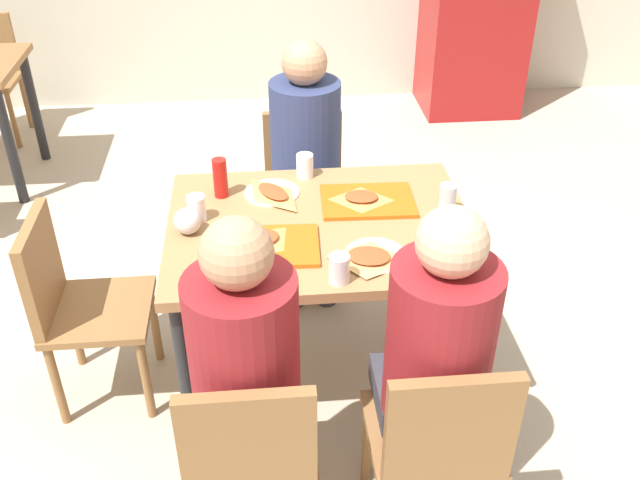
{
  "coord_description": "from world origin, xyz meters",
  "views": [
    {
      "loc": [
        -0.21,
        -2.24,
        2.18
      ],
      "look_at": [
        0.0,
        0.0,
        0.7
      ],
      "focal_mm": 39.89,
      "sensor_mm": 36.0,
      "label": 1
    }
  ],
  "objects_px": {
    "plastic_cup_a": "(305,166)",
    "plastic_cup_b": "(339,269)",
    "pizza_slice_b": "(361,198)",
    "pizza_slice_d": "(369,257)",
    "chair_far_side": "(304,185)",
    "tray_red_far": "(368,201)",
    "tray_red_near": "(268,246)",
    "condiment_bottle": "(220,178)",
    "main_table": "(320,245)",
    "soda_can": "(447,200)",
    "chair_left_end": "(74,299)",
    "chair_near_right": "(438,441)",
    "person_in_brown_jacket": "(435,350)",
    "pizza_slice_a": "(264,239)",
    "pizza_slice_c": "(273,193)",
    "chair_near_left": "(251,455)",
    "person_in_red": "(245,362)",
    "person_far_side": "(306,153)",
    "plastic_cup_c": "(197,208)",
    "paper_plate_center": "(272,193)",
    "foil_bundle": "(188,221)",
    "paper_plate_near_edge": "(375,256)"
  },
  "relations": [
    {
      "from": "chair_near_left",
      "to": "person_far_side",
      "type": "distance_m",
      "value": 1.54
    },
    {
      "from": "main_table",
      "to": "pizza_slice_c",
      "type": "relative_size",
      "value": 4.29
    },
    {
      "from": "person_in_brown_jacket",
      "to": "paper_plate_near_edge",
      "type": "relative_size",
      "value": 5.64
    },
    {
      "from": "paper_plate_center",
      "to": "foil_bundle",
      "type": "distance_m",
      "value": 0.41
    },
    {
      "from": "person_in_red",
      "to": "pizza_slice_c",
      "type": "relative_size",
      "value": 4.67
    },
    {
      "from": "pizza_slice_a",
      "to": "pizza_slice_c",
      "type": "bearing_deg",
      "value": 82.4
    },
    {
      "from": "main_table",
      "to": "tray_red_near",
      "type": "distance_m",
      "value": 0.27
    },
    {
      "from": "chair_near_right",
      "to": "plastic_cup_a",
      "type": "relative_size",
      "value": 8.31
    },
    {
      "from": "pizza_slice_b",
      "to": "person_far_side",
      "type": "bearing_deg",
      "value": 107.48
    },
    {
      "from": "chair_near_left",
      "to": "chair_left_end",
      "type": "relative_size",
      "value": 1.0
    },
    {
      "from": "plastic_cup_c",
      "to": "pizza_slice_c",
      "type": "bearing_deg",
      "value": 27.22
    },
    {
      "from": "chair_far_side",
      "to": "paper_plate_near_edge",
      "type": "height_order",
      "value": "chair_far_side"
    },
    {
      "from": "chair_near_left",
      "to": "soda_can",
      "type": "height_order",
      "value": "soda_can"
    },
    {
      "from": "pizza_slice_b",
      "to": "person_in_brown_jacket",
      "type": "bearing_deg",
      "value": -82.14
    },
    {
      "from": "main_table",
      "to": "pizza_slice_a",
      "type": "height_order",
      "value": "pizza_slice_a"
    },
    {
      "from": "main_table",
      "to": "paper_plate_center",
      "type": "relative_size",
      "value": 5.18
    },
    {
      "from": "person_in_red",
      "to": "plastic_cup_c",
      "type": "distance_m",
      "value": 0.77
    },
    {
      "from": "tray_red_far",
      "to": "pizza_slice_c",
      "type": "height_order",
      "value": "pizza_slice_c"
    },
    {
      "from": "chair_near_left",
      "to": "chair_far_side",
      "type": "xyz_separation_m",
      "value": [
        0.29,
        1.64,
        0.0
      ]
    },
    {
      "from": "person_in_brown_jacket",
      "to": "pizza_slice_c",
      "type": "bearing_deg",
      "value": 116.87
    },
    {
      "from": "chair_near_right",
      "to": "person_in_brown_jacket",
      "type": "distance_m",
      "value": 0.28
    },
    {
      "from": "pizza_slice_b",
      "to": "chair_far_side",
      "type": "bearing_deg",
      "value": 104.1
    },
    {
      "from": "person_in_red",
      "to": "plastic_cup_a",
      "type": "distance_m",
      "value": 1.08
    },
    {
      "from": "tray_red_near",
      "to": "plastic_cup_a",
      "type": "distance_m",
      "value": 0.55
    },
    {
      "from": "plastic_cup_a",
      "to": "plastic_cup_b",
      "type": "relative_size",
      "value": 1.0
    },
    {
      "from": "chair_far_side",
      "to": "pizza_slice_a",
      "type": "relative_size",
      "value": 3.86
    },
    {
      "from": "pizza_slice_a",
      "to": "plastic_cup_b",
      "type": "relative_size",
      "value": 2.15
    },
    {
      "from": "pizza_slice_b",
      "to": "pizza_slice_d",
      "type": "xyz_separation_m",
      "value": [
        -0.03,
        -0.39,
        -0.01
      ]
    },
    {
      "from": "plastic_cup_c",
      "to": "person_in_red",
      "type": "bearing_deg",
      "value": -77.06
    },
    {
      "from": "soda_can",
      "to": "chair_left_end",
      "type": "bearing_deg",
      "value": -179.13
    },
    {
      "from": "pizza_slice_b",
      "to": "pizza_slice_c",
      "type": "bearing_deg",
      "value": 165.89
    },
    {
      "from": "pizza_slice_a",
      "to": "chair_far_side",
      "type": "bearing_deg",
      "value": 77.35
    },
    {
      "from": "paper_plate_near_edge",
      "to": "plastic_cup_a",
      "type": "xyz_separation_m",
      "value": [
        -0.2,
        0.61,
        0.05
      ]
    },
    {
      "from": "chair_far_side",
      "to": "pizza_slice_b",
      "type": "height_order",
      "value": "chair_far_side"
    },
    {
      "from": "person_in_red",
      "to": "pizza_slice_d",
      "type": "relative_size",
      "value": 5.11
    },
    {
      "from": "person_in_brown_jacket",
      "to": "foil_bundle",
      "type": "relative_size",
      "value": 12.41
    },
    {
      "from": "chair_far_side",
      "to": "person_in_brown_jacket",
      "type": "relative_size",
      "value": 0.67
    },
    {
      "from": "main_table",
      "to": "chair_near_left",
      "type": "relative_size",
      "value": 1.37
    },
    {
      "from": "plastic_cup_a",
      "to": "plastic_cup_c",
      "type": "xyz_separation_m",
      "value": [
        -0.43,
        -0.3,
        0.0
      ]
    },
    {
      "from": "plastic_cup_c",
      "to": "soda_can",
      "type": "height_order",
      "value": "soda_can"
    },
    {
      "from": "chair_near_left",
      "to": "soda_can",
      "type": "bearing_deg",
      "value": 47.53
    },
    {
      "from": "chair_near_left",
      "to": "pizza_slice_b",
      "type": "relative_size",
      "value": 4.13
    },
    {
      "from": "paper_plate_center",
      "to": "chair_left_end",
      "type": "bearing_deg",
      "value": -163.03
    },
    {
      "from": "pizza_slice_b",
      "to": "plastic_cup_a",
      "type": "bearing_deg",
      "value": 129.92
    },
    {
      "from": "chair_far_side",
      "to": "pizza_slice_d",
      "type": "height_order",
      "value": "chair_far_side"
    },
    {
      "from": "tray_red_near",
      "to": "condiment_bottle",
      "type": "distance_m",
      "value": 0.43
    },
    {
      "from": "tray_red_far",
      "to": "plastic_cup_a",
      "type": "bearing_deg",
      "value": 133.65
    },
    {
      "from": "person_in_red",
      "to": "soda_can",
      "type": "height_order",
      "value": "person_in_red"
    },
    {
      "from": "chair_near_left",
      "to": "chair_near_right",
      "type": "relative_size",
      "value": 1.0
    },
    {
      "from": "chair_left_end",
      "to": "paper_plate_center",
      "type": "xyz_separation_m",
      "value": [
        0.78,
        0.24,
        0.3
      ]
    }
  ]
}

